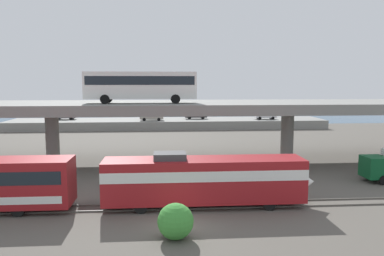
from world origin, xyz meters
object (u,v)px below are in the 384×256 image
at_px(transit_bus_on_overpass, 141,84).
at_px(parked_car_2, 151,117).
at_px(parked_car_3, 266,116).
at_px(parked_car_0, 196,115).
at_px(train_locomotive, 214,178).
at_px(parked_car_1, 152,115).
at_px(parked_car_4, 65,116).

xyz_separation_m(transit_bus_on_overpass, parked_car_2, (0.10, 34.44, -6.66)).
bearing_deg(parked_car_3, parked_car_0, -8.23).
height_order(train_locomotive, parked_car_1, train_locomotive).
relative_size(parked_car_0, parked_car_1, 1.05).
relative_size(parked_car_0, parked_car_3, 1.03).
height_order(transit_bus_on_overpass, parked_car_2, transit_bus_on_overpass).
distance_m(parked_car_1, parked_car_4, 17.63).
bearing_deg(transit_bus_on_overpass, parked_car_4, 114.86).
bearing_deg(parked_car_2, parked_car_3, 2.23).
xyz_separation_m(parked_car_1, parked_car_4, (-17.62, -0.38, 0.00)).
height_order(train_locomotive, parked_car_2, train_locomotive).
relative_size(parked_car_0, parked_car_2, 0.97).
distance_m(transit_bus_on_overpass, parked_car_2, 35.08).
relative_size(transit_bus_on_overpass, parked_car_4, 2.81).
height_order(parked_car_3, parked_car_4, same).
distance_m(train_locomotive, parked_car_2, 48.95).
bearing_deg(parked_car_0, parked_car_4, -1.21).
xyz_separation_m(parked_car_2, parked_car_3, (23.39, 0.91, -0.00)).
bearing_deg(parked_car_0, train_locomotive, 86.50).
relative_size(parked_car_2, parked_car_3, 1.06).
relative_size(parked_car_1, parked_car_3, 0.99).
bearing_deg(parked_car_1, parked_car_3, 172.71).
bearing_deg(train_locomotive, transit_bus_on_overpass, 113.48).
bearing_deg(parked_car_1, transit_bus_on_overpass, 89.96).
bearing_deg(parked_car_2, train_locomotive, -82.92).
height_order(parked_car_2, parked_car_4, same).
relative_size(parked_car_0, parked_car_4, 1.06).
bearing_deg(train_locomotive, parked_car_4, 114.49).
bearing_deg(parked_car_4, train_locomotive, -65.51).
bearing_deg(parked_car_1, train_locomotive, 96.64).
xyz_separation_m(train_locomotive, parked_car_0, (3.16, 51.54, 0.30)).
bearing_deg(transit_bus_on_overpass, parked_car_0, 76.04).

